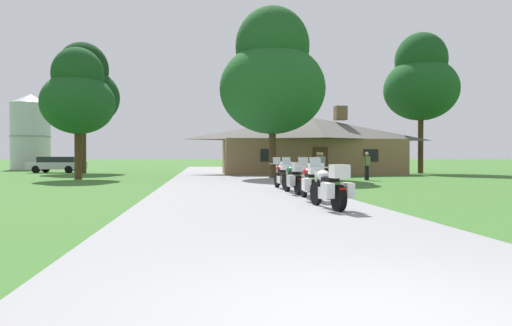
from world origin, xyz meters
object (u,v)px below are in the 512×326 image
object	(u,v)px
motorcycle_white_nearest_to_camera	(331,187)
bystander_olive_shirt_by_tree	(367,164)
bystander_gray_shirt_beside_signpost	(318,164)
tree_left_near	(78,95)
metal_silo_distant	(31,132)
tree_right_of_lodge	(421,81)
bystander_gray_shirt_near_lodge	(322,164)
tree_by_lodge_front	(272,76)
motorcycle_red_farthest_in_row	(282,175)
motorcycle_red_second_in_row	(311,182)
motorcycle_green_third_in_row	(294,178)
tree_left_far	(83,89)
parked_silver_suv_far_left	(58,164)

from	to	relation	value
motorcycle_white_nearest_to_camera	bystander_olive_shirt_by_tree	xyz separation A→B (m)	(6.42, 14.46, 0.32)
bystander_gray_shirt_beside_signpost	tree_left_near	distance (m)	15.68
metal_silo_distant	tree_right_of_lodge	bearing A→B (deg)	-23.85
bystander_gray_shirt_near_lodge	tree_by_lodge_front	size ratio (longest dim) A/B	0.15
motorcycle_red_farthest_in_row	motorcycle_red_second_in_row	bearing A→B (deg)	-93.59
motorcycle_red_second_in_row	bystander_gray_shirt_beside_signpost	world-z (taller)	bystander_gray_shirt_beside_signpost
motorcycle_green_third_in_row	tree_right_of_lodge	size ratio (longest dim) A/B	0.18
tree_left_near	tree_left_far	bearing A→B (deg)	102.70
motorcycle_white_nearest_to_camera	bystander_gray_shirt_beside_signpost	distance (m)	17.98
bystander_olive_shirt_by_tree	tree_left_near	xyz separation A→B (m)	(-17.22, 3.53, 4.27)
motorcycle_green_third_in_row	bystander_gray_shirt_near_lodge	bearing A→B (deg)	65.59
motorcycle_green_third_in_row	motorcycle_red_farthest_in_row	xyz separation A→B (m)	(-0.02, 2.32, 0.01)
bystander_olive_shirt_by_tree	motorcycle_green_third_in_row	bearing A→B (deg)	28.62
bystander_gray_shirt_beside_signpost	bystander_olive_shirt_by_tree	bearing A→B (deg)	28.83
bystander_gray_shirt_beside_signpost	metal_silo_distant	xyz separation A→B (m)	(-26.27, 23.74, 3.21)
bystander_gray_shirt_beside_signpost	motorcycle_red_farthest_in_row	bearing A→B (deg)	-28.87
tree_by_lodge_front	tree_right_of_lodge	xyz separation A→B (m)	(13.81, 7.67, 1.30)
bystander_gray_shirt_near_lodge	bystander_olive_shirt_by_tree	bearing A→B (deg)	-78.39
motorcycle_red_farthest_in_row	parked_silver_suv_far_left	bearing A→B (deg)	120.29
tree_left_far	metal_silo_distant	world-z (taller)	tree_left_far
motorcycle_red_second_in_row	bystander_gray_shirt_near_lodge	xyz separation A→B (m)	(4.70, 16.11, 0.32)
motorcycle_white_nearest_to_camera	bystander_olive_shirt_by_tree	distance (m)	15.83
metal_silo_distant	parked_silver_suv_far_left	bearing A→B (deg)	-60.76
bystander_olive_shirt_by_tree	tree_left_far	world-z (taller)	tree_left_far
bystander_gray_shirt_near_lodge	tree_right_of_lodge	distance (m)	13.82
tree_right_of_lodge	bystander_gray_shirt_near_lodge	bearing A→B (deg)	-148.41
motorcycle_green_third_in_row	motorcycle_red_farthest_in_row	world-z (taller)	same
parked_silver_suv_far_left	bystander_gray_shirt_beside_signpost	bearing A→B (deg)	-113.49
bystander_gray_shirt_near_lodge	tree_right_of_lodge	size ratio (longest dim) A/B	0.14
motorcycle_green_third_in_row	tree_right_of_lodge	bearing A→B (deg)	47.84
motorcycle_green_third_in_row	bystander_olive_shirt_by_tree	world-z (taller)	bystander_olive_shirt_by_tree
tree_right_of_lodge	metal_silo_distant	xyz separation A→B (m)	(-37.03, 16.37, -3.61)
motorcycle_green_third_in_row	tree_by_lodge_front	world-z (taller)	tree_by_lodge_front
tree_left_far	tree_right_of_lodge	xyz separation A→B (m)	(28.37, -4.39, 0.53)
bystander_gray_shirt_beside_signpost	parked_silver_suv_far_left	xyz separation A→B (m)	(-19.98, 12.50, -0.17)
bystander_gray_shirt_beside_signpost	tree_right_of_lodge	distance (m)	14.72
motorcycle_red_farthest_in_row	parked_silver_suv_far_left	distance (m)	27.76
bystander_olive_shirt_by_tree	parked_silver_suv_far_left	world-z (taller)	bystander_olive_shirt_by_tree
motorcycle_red_farthest_in_row	tree_by_lodge_front	world-z (taller)	tree_by_lodge_front
bystander_olive_shirt_by_tree	parked_silver_suv_far_left	bearing A→B (deg)	-63.18
tree_left_near	tree_right_of_lodge	bearing A→B (deg)	14.82
tree_left_near	motorcycle_white_nearest_to_camera	bearing A→B (deg)	-59.03
motorcycle_red_second_in_row	motorcycle_green_third_in_row	bearing A→B (deg)	89.94
tree_left_far	metal_silo_distant	distance (m)	15.10
tree_left_far	motorcycle_red_second_in_row	bearing A→B (deg)	-63.37
motorcycle_white_nearest_to_camera	parked_silver_suv_far_left	bearing A→B (deg)	110.46
bystander_olive_shirt_by_tree	bystander_gray_shirt_beside_signpost	bearing A→B (deg)	-82.68
tree_left_far	metal_silo_distant	size ratio (longest dim) A/B	1.35
motorcycle_green_third_in_row	bystander_gray_shirt_beside_signpost	xyz separation A→B (m)	(4.21, 12.69, 0.34)
tree_by_lodge_front	tree_right_of_lodge	size ratio (longest dim) A/B	0.92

